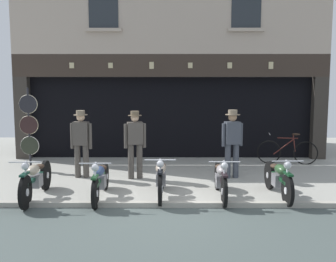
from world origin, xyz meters
TOP-DOWN VIEW (x-y plane):
  - ground at (0.00, -0.98)m, footprint 21.86×22.00m
  - shop_facade at (0.00, 7.01)m, footprint 10.16×4.42m
  - motorcycle_left at (-2.83, 0.61)m, footprint 0.62×2.11m
  - motorcycle_center_left at (-1.48, 0.64)m, footprint 0.62×2.02m
  - motorcycle_center at (-0.21, 0.77)m, footprint 0.62×1.97m
  - motorcycle_center_right at (1.06, 0.72)m, footprint 0.62×1.98m
  - motorcycle_right at (2.28, 0.76)m, footprint 0.62×1.96m
  - salesman_left at (-2.29, 2.54)m, footprint 0.56×0.36m
  - shopkeeper_center at (-0.90, 2.43)m, footprint 0.55×0.34m
  - salesman_right at (1.56, 2.51)m, footprint 0.55×0.37m
  - tyre_sign_pole at (-3.90, 3.37)m, footprint 0.52×0.06m
  - advert_board_near at (1.60, 5.40)m, footprint 0.68×0.03m
  - leaning_bicycle at (3.50, 4.31)m, footprint 1.76×0.51m

SIDE VIEW (x-z plane):
  - ground at x=0.00m, z-range -0.13..0.05m
  - leaning_bicycle at x=3.50m, z-range -0.10..0.85m
  - motorcycle_center_left at x=-1.48m, z-range -0.04..0.86m
  - motorcycle_center_right at x=1.06m, z-range -0.04..0.87m
  - motorcycle_right at x=2.28m, z-range -0.03..0.88m
  - motorcycle_center at x=-0.21m, z-range -0.03..0.90m
  - motorcycle_left at x=-2.83m, z-range -0.03..0.90m
  - shopkeeper_center at x=-0.90m, z-range 0.10..1.82m
  - salesman_left at x=-2.29m, z-range 0.10..1.83m
  - salesman_right at x=1.56m, z-range 0.11..1.86m
  - tyre_sign_pole at x=-3.90m, z-range 0.11..2.40m
  - advert_board_near at x=1.60m, z-range 1.12..2.16m
  - shop_facade at x=0.00m, z-range -1.45..4.88m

